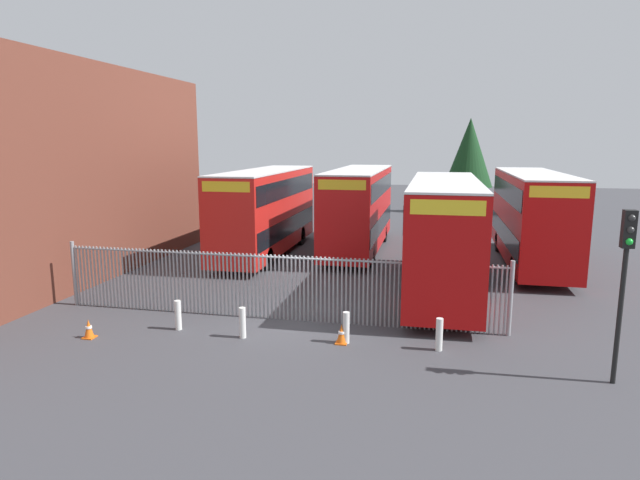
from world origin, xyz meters
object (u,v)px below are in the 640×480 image
object	(u,v)px
double_decker_bus_far_back	(266,209)
bollard_near_right	(346,328)
bollard_near_left	(178,315)
bollard_far_right	(439,334)
double_decker_bus_near_gate	(443,231)
double_decker_bus_behind_fence_left	(359,206)
double_decker_bus_behind_fence_right	(532,215)
traffic_cone_mid_forecourt	(89,329)
bollard_center_front	(243,323)
traffic_cone_by_gate	(341,334)
traffic_light_kerbside	(625,265)

from	to	relation	value
double_decker_bus_far_back	bollard_near_right	bearing A→B (deg)	-62.07
bollard_near_left	bollard_far_right	distance (m)	8.05
double_decker_bus_near_gate	bollard_near_right	xyz separation A→B (m)	(-2.78, -6.24, -1.95)
bollard_near_right	bollard_far_right	bearing A→B (deg)	-0.01
double_decker_bus_behind_fence_left	double_decker_bus_behind_fence_right	xyz separation A→B (m)	(8.55, -1.60, 0.00)
bollard_near_right	traffic_cone_mid_forecourt	world-z (taller)	bollard_near_right
bollard_center_front	traffic_cone_mid_forecourt	distance (m)	4.66
traffic_cone_mid_forecourt	bollard_center_front	bearing A→B (deg)	12.50
double_decker_bus_behind_fence_left	bollard_far_right	world-z (taller)	double_decker_bus_behind_fence_left
bollard_near_left	double_decker_bus_far_back	bearing A→B (deg)	94.00
bollard_near_right	bollard_far_right	xyz separation A→B (m)	(2.68, -0.00, 0.00)
bollard_far_right	double_decker_bus_far_back	bearing A→B (deg)	127.22
bollard_far_right	bollard_center_front	bearing A→B (deg)	-177.73
double_decker_bus_behind_fence_right	double_decker_bus_far_back	xyz separation A→B (m)	(-13.14, -0.39, 0.00)
double_decker_bus_near_gate	double_decker_bus_behind_fence_right	bearing A→B (deg)	54.30
double_decker_bus_behind_fence_right	traffic_cone_by_gate	bearing A→B (deg)	-120.27
double_decker_bus_near_gate	bollard_near_right	bearing A→B (deg)	-113.99
double_decker_bus_near_gate	bollard_far_right	bearing A→B (deg)	-90.91
traffic_cone_by_gate	traffic_cone_mid_forecourt	xyz separation A→B (m)	(-7.55, -1.17, 0.00)
bollard_far_right	traffic_light_kerbside	size ratio (longest dim) A/B	0.22
bollard_near_right	bollard_far_right	size ratio (longest dim) A/B	1.00
bollard_center_front	traffic_light_kerbside	bearing A→B (deg)	-5.87
double_decker_bus_near_gate	double_decker_bus_behind_fence_right	world-z (taller)	same
double_decker_bus_behind_fence_left	bollard_far_right	xyz separation A→B (m)	(4.28, -13.66, -1.95)
double_decker_bus_near_gate	bollard_near_left	distance (m)	10.44
bollard_near_right	traffic_cone_mid_forecourt	bearing A→B (deg)	-170.84
bollard_center_front	traffic_cone_mid_forecourt	world-z (taller)	bollard_center_front
bollard_far_right	double_decker_bus_behind_fence_left	bearing A→B (deg)	107.38
double_decker_bus_near_gate	traffic_cone_mid_forecourt	size ratio (longest dim) A/B	18.32
bollard_near_left	bollard_center_front	world-z (taller)	same
bollard_far_right	traffic_light_kerbside	bearing A→B (deg)	-16.70
double_decker_bus_far_back	double_decker_bus_near_gate	bearing A→B (deg)	-31.19
bollard_far_right	bollard_near_left	bearing A→B (deg)	179.86
double_decker_bus_behind_fence_right	bollard_center_front	bearing A→B (deg)	-129.39
bollard_far_right	traffic_cone_by_gate	bearing A→B (deg)	-178.53
double_decker_bus_behind_fence_right	bollard_near_right	distance (m)	14.06
double_decker_bus_far_back	traffic_cone_mid_forecourt	world-z (taller)	double_decker_bus_far_back
bollard_near_left	bollard_far_right	bearing A→B (deg)	-0.14
traffic_cone_by_gate	traffic_light_kerbside	world-z (taller)	traffic_light_kerbside
double_decker_bus_near_gate	bollard_near_right	size ratio (longest dim) A/B	11.38
double_decker_bus_behind_fence_right	traffic_cone_by_gate	distance (m)	14.21
double_decker_bus_near_gate	double_decker_bus_behind_fence_left	world-z (taller)	same
traffic_cone_by_gate	traffic_cone_mid_forecourt	distance (m)	7.64
double_decker_bus_behind_fence_right	bollard_far_right	xyz separation A→B (m)	(-4.28, -12.06, -1.95)
double_decker_bus_near_gate	bollard_near_right	distance (m)	7.11
bollard_near_left	traffic_cone_by_gate	world-z (taller)	bollard_near_left
bollard_far_right	traffic_cone_by_gate	world-z (taller)	bollard_far_right
bollard_far_right	traffic_cone_by_gate	distance (m)	2.81
bollard_center_front	bollard_near_right	size ratio (longest dim) A/B	1.00
bollard_near_left	traffic_cone_by_gate	distance (m)	5.25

